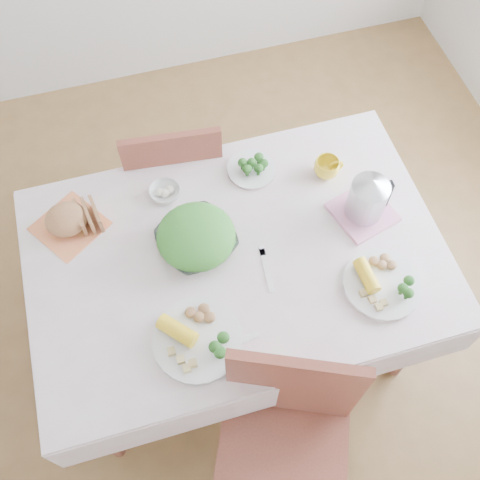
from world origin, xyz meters
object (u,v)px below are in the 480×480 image
object	(u,v)px
salad_bowl	(197,241)
dining_table	(237,297)
dinner_plate_left	(198,340)
chair_near	(281,466)
yellow_mug	(327,168)
dinner_plate_right	(382,284)
chair_far	(175,169)
electric_kettle	(368,195)

from	to	relation	value
salad_bowl	dining_table	bearing A→B (deg)	-30.30
salad_bowl	dinner_plate_left	distance (m)	0.37
salad_bowl	chair_near	bearing A→B (deg)	-83.31
chair_near	yellow_mug	world-z (taller)	chair_near
dining_table	dinner_plate_right	size ratio (longest dim) A/B	5.07
dining_table	chair_far	distance (m)	0.67
chair_near	dinner_plate_right	world-z (taller)	chair_near
dining_table	chair_near	distance (m)	0.70
dining_table	salad_bowl	distance (m)	0.44
yellow_mug	chair_far	bearing A→B (deg)	142.75
dining_table	salad_bowl	world-z (taller)	salad_bowl
salad_bowl	dinner_plate_right	distance (m)	0.67
chair_far	dinner_plate_right	world-z (taller)	chair_far
salad_bowl	electric_kettle	bearing A→B (deg)	-3.48
dinner_plate_right	chair_far	bearing A→B (deg)	121.43
chair_near	dinner_plate_right	distance (m)	0.72
dining_table	chair_far	world-z (taller)	chair_far
chair_far	yellow_mug	distance (m)	0.76
dinner_plate_left	electric_kettle	distance (m)	0.79
dinner_plate_right	electric_kettle	world-z (taller)	electric_kettle
dinner_plate_right	electric_kettle	bearing A→B (deg)	80.73
dining_table	yellow_mug	xyz separation A→B (m)	(0.43, 0.25, 0.43)
dinner_plate_right	electric_kettle	size ratio (longest dim) A/B	1.42
salad_bowl	yellow_mug	bearing A→B (deg)	17.06
chair_far	dinner_plate_left	xyz separation A→B (m)	(-0.10, -0.94, 0.31)
chair_near	dinner_plate_right	bearing A→B (deg)	65.11
yellow_mug	dining_table	bearing A→B (deg)	-150.44
chair_far	dinner_plate_right	size ratio (longest dim) A/B	3.31
salad_bowl	electric_kettle	xyz separation A→B (m)	(0.63, -0.04, 0.09)
salad_bowl	dinner_plate_left	size ratio (longest dim) A/B	0.88
dinner_plate_left	electric_kettle	bearing A→B (deg)	23.91
dinner_plate_right	yellow_mug	bearing A→B (deg)	92.35
chair_near	salad_bowl	bearing A→B (deg)	120.48
electric_kettle	dinner_plate_left	bearing A→B (deg)	-155.83
salad_bowl	dinner_plate_right	world-z (taller)	salad_bowl
chair_far	electric_kettle	size ratio (longest dim) A/B	4.69
chair_near	chair_far	xyz separation A→B (m)	(-0.07, 1.35, 0.00)
chair_near	salad_bowl	size ratio (longest dim) A/B	3.74
chair_near	dinner_plate_left	size ratio (longest dim) A/B	3.30
chair_far	dinner_plate_right	distance (m)	1.12
dining_table	dinner_plate_right	xyz separation A→B (m)	(0.45, -0.26, 0.40)
chair_near	salad_bowl	distance (m)	0.84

